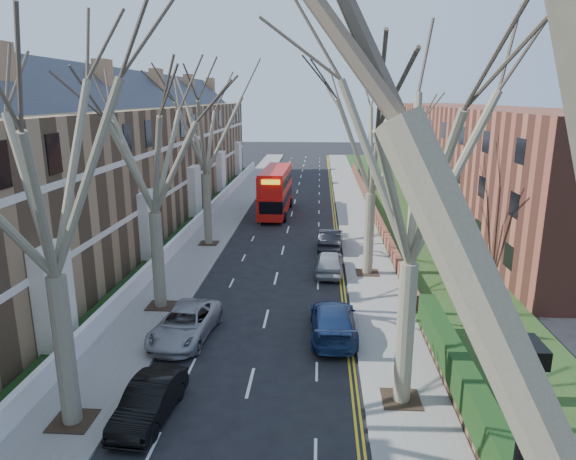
# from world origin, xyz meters

# --- Properties ---
(pavement_left) EXTENTS (3.00, 102.00, 0.12)m
(pavement_left) POSITION_xyz_m (-6.00, 39.00, 0.06)
(pavement_left) COLOR slate
(pavement_left) RESTS_ON ground
(pavement_right) EXTENTS (3.00, 102.00, 0.12)m
(pavement_right) POSITION_xyz_m (6.00, 39.00, 0.06)
(pavement_right) COLOR slate
(pavement_right) RESTS_ON ground
(terrace_left) EXTENTS (9.70, 78.00, 13.60)m
(terrace_left) POSITION_xyz_m (-13.65, 31.00, 5.53)
(terrace_left) COLOR olive
(terrace_left) RESTS_ON ground
(flats_right) EXTENTS (13.97, 54.00, 10.00)m
(flats_right) POSITION_xyz_m (17.46, 43.00, 4.98)
(flats_right) COLOR brown
(flats_right) RESTS_ON ground
(front_wall_left) EXTENTS (0.30, 78.00, 1.00)m
(front_wall_left) POSITION_xyz_m (-7.65, 31.00, 0.62)
(front_wall_left) COLOR white
(front_wall_left) RESTS_ON ground
(grass_verge_right) EXTENTS (6.00, 102.00, 0.06)m
(grass_verge_right) POSITION_xyz_m (10.50, 39.00, 0.15)
(grass_verge_right) COLOR #1F3A15
(grass_verge_right) RESTS_ON ground
(tree_left_mid) EXTENTS (10.50, 10.50, 14.71)m
(tree_left_mid) POSITION_xyz_m (-5.70, 6.00, 9.56)
(tree_left_mid) COLOR #706950
(tree_left_mid) RESTS_ON ground
(tree_left_far) EXTENTS (10.15, 10.15, 14.22)m
(tree_left_far) POSITION_xyz_m (-5.70, 16.00, 9.24)
(tree_left_far) COLOR #706950
(tree_left_far) RESTS_ON ground
(tree_left_dist) EXTENTS (10.50, 10.50, 14.71)m
(tree_left_dist) POSITION_xyz_m (-5.70, 28.00, 9.56)
(tree_left_dist) COLOR #706950
(tree_left_dist) RESTS_ON ground
(tree_right_mid) EXTENTS (10.50, 10.50, 14.71)m
(tree_right_mid) POSITION_xyz_m (5.70, 8.00, 9.56)
(tree_right_mid) COLOR #706950
(tree_right_mid) RESTS_ON ground
(tree_right_far) EXTENTS (10.15, 10.15, 14.22)m
(tree_right_far) POSITION_xyz_m (5.70, 22.00, 9.24)
(tree_right_far) COLOR #706950
(tree_right_far) RESTS_ON ground
(double_decker_bus) EXTENTS (2.80, 10.13, 4.24)m
(double_decker_bus) POSITION_xyz_m (-1.53, 39.02, 2.08)
(double_decker_bus) COLOR red
(double_decker_bus) RESTS_ON ground
(car_left_mid) EXTENTS (1.79, 4.19, 1.35)m
(car_left_mid) POSITION_xyz_m (-3.17, 6.51, 0.67)
(car_left_mid) COLOR black
(car_left_mid) RESTS_ON ground
(car_left_far) EXTENTS (2.85, 5.31, 1.42)m
(car_left_far) POSITION_xyz_m (-3.50, 12.65, 0.71)
(car_left_far) COLOR #959499
(car_left_far) RESTS_ON ground
(car_right_near) EXTENTS (2.22, 5.27, 1.52)m
(car_right_near) POSITION_xyz_m (3.33, 13.32, 0.76)
(car_right_near) COLOR navy
(car_right_near) RESTS_ON ground
(car_right_mid) EXTENTS (1.93, 4.41, 1.48)m
(car_right_mid) POSITION_xyz_m (3.31, 22.11, 0.74)
(car_right_mid) COLOR #95999D
(car_right_mid) RESTS_ON ground
(car_right_far) EXTENTS (1.95, 4.65, 1.49)m
(car_right_far) POSITION_xyz_m (3.49, 27.50, 0.75)
(car_right_far) COLOR black
(car_right_far) RESTS_ON ground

